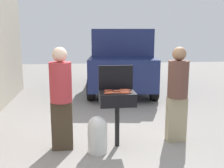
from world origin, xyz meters
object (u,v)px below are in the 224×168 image
at_px(hot_dog_6, 124,92).
at_px(person_right, 178,91).
at_px(hot_dog_8, 118,91).
at_px(hot_dog_9, 125,92).
at_px(hot_dog_12, 109,92).
at_px(hot_dog_0, 117,91).
at_px(hot_dog_13, 116,93).
at_px(hot_dog_1, 128,93).
at_px(hot_dog_4, 110,93).
at_px(hot_dog_2, 127,90).
at_px(hot_dog_3, 124,90).
at_px(parked_minivan, 121,59).
at_px(person_left, 61,95).
at_px(bbq_grill, 117,100).
at_px(hot_dog_11, 108,90).
at_px(hot_dog_5, 108,93).
at_px(hot_dog_7, 126,91).
at_px(propane_tank, 98,134).
at_px(hot_dog_10, 124,93).

height_order(hot_dog_6, person_right, person_right).
xyz_separation_m(hot_dog_8, hot_dog_9, (0.10, -0.09, 0.00)).
bearing_deg(hot_dog_8, hot_dog_12, -163.16).
xyz_separation_m(hot_dog_9, person_right, (0.97, 0.19, -0.05)).
height_order(hot_dog_0, person_right, person_right).
relative_size(hot_dog_8, hot_dog_13, 1.00).
relative_size(hot_dog_1, person_right, 0.08).
bearing_deg(hot_dog_4, hot_dog_2, 27.40).
bearing_deg(hot_dog_0, hot_dog_1, -45.91).
relative_size(hot_dog_0, hot_dog_4, 1.00).
bearing_deg(hot_dog_3, person_right, -0.58).
bearing_deg(hot_dog_2, hot_dog_3, 138.75).
bearing_deg(parked_minivan, person_left, 76.74).
height_order(bbq_grill, hot_dog_3, hot_dog_3).
xyz_separation_m(hot_dog_13, person_right, (1.12, 0.22, -0.05)).
xyz_separation_m(hot_dog_0, parked_minivan, (0.75, 4.55, 0.05)).
xyz_separation_m(hot_dog_2, hot_dog_3, (-0.05, 0.04, 0.00)).
bearing_deg(hot_dog_11, person_right, 1.00).
relative_size(hot_dog_3, hot_dog_4, 1.00).
distance_m(hot_dog_12, person_right, 1.24).
height_order(hot_dog_0, hot_dog_3, same).
bearing_deg(hot_dog_12, hot_dog_5, -105.26).
xyz_separation_m(hot_dog_1, hot_dog_5, (-0.33, -0.01, 0.00)).
bearing_deg(hot_dog_5, hot_dog_9, 10.22).
distance_m(bbq_grill, hot_dog_0, 0.16).
relative_size(bbq_grill, hot_dog_11, 7.40).
height_order(hot_dog_0, hot_dog_5, same).
distance_m(hot_dog_3, hot_dog_8, 0.16).
xyz_separation_m(hot_dog_1, person_left, (-1.09, 0.12, -0.04)).
height_order(hot_dog_11, person_left, person_left).
bearing_deg(hot_dog_6, hot_dog_7, 55.90).
relative_size(hot_dog_3, person_left, 0.08).
xyz_separation_m(hot_dog_3, hot_dog_5, (-0.29, -0.25, 0.00)).
relative_size(propane_tank, person_right, 0.36).
relative_size(hot_dog_1, hot_dog_13, 1.00).
bearing_deg(hot_dog_6, hot_dog_8, 152.75).
bearing_deg(hot_dog_6, hot_dog_10, -96.69).
height_order(hot_dog_3, parked_minivan, parked_minivan).
distance_m(hot_dog_3, hot_dog_7, 0.09).
distance_m(hot_dog_4, propane_tank, 0.70).
height_order(hot_dog_2, hot_dog_4, same).
xyz_separation_m(hot_dog_3, person_right, (0.96, -0.01, -0.05)).
bearing_deg(hot_dog_4, person_left, 174.15).
bearing_deg(hot_dog_6, hot_dog_2, 59.69).
bearing_deg(hot_dog_13, hot_dog_9, 11.67).
bearing_deg(hot_dog_7, person_left, -178.48).
bearing_deg(hot_dog_6, hot_dog_5, -161.76).
xyz_separation_m(hot_dog_5, hot_dog_13, (0.13, 0.02, 0.00)).
height_order(hot_dog_2, person_left, person_left).
distance_m(bbq_grill, propane_tank, 0.64).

